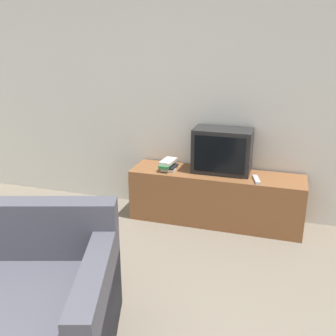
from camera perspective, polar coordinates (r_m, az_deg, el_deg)
The scene contains 5 objects.
wall_back at distance 4.07m, azimuth -2.23°, elevation 12.04°, with size 9.00×0.06×2.60m.
tv_stand at distance 3.91m, azimuth 6.93°, elevation -4.27°, with size 1.67×0.42×0.51m.
television at distance 3.81m, azimuth 7.86°, elevation 2.51°, with size 0.55×0.31×0.43m.
book_stack at distance 3.88m, azimuth 0.03°, elevation 0.47°, with size 0.16×0.24×0.10m.
remote_on_stand at distance 3.69m, azimuth 12.71°, elevation -1.64°, with size 0.09×0.20×0.02m.
Camera 1 is at (1.34, -0.78, 1.80)m, focal length 42.00 mm.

